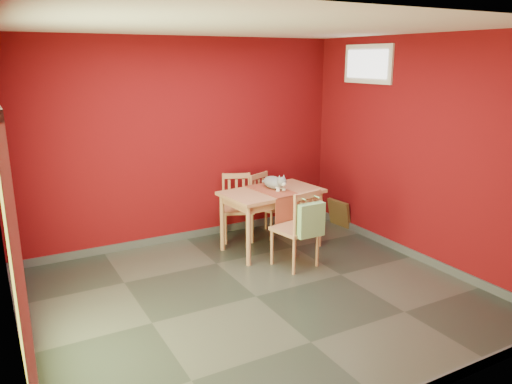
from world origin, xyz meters
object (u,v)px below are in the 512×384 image
dining_table (272,198)px  picture_frame (339,213)px  tote_bag (311,220)px  chair_far_right (266,204)px  chair_near (298,228)px  cat (274,180)px  chair_far_left (237,206)px

dining_table → picture_frame: size_ratio=3.23×
tote_bag → picture_frame: bearing=41.0°
tote_bag → dining_table: bearing=89.3°
chair_far_right → tote_bag: (-0.23, -1.40, 0.20)m
tote_bag → picture_frame: size_ratio=1.12×
chair_far_right → chair_near: 1.20m
tote_bag → cat: size_ratio=1.02×
chair_far_right → chair_near: bearing=-102.3°
cat → picture_frame: cat is taller
picture_frame → tote_bag: bearing=-139.0°
dining_table → chair_far_left: bearing=110.8°
chair_far_left → chair_near: size_ratio=0.93×
chair_near → cat: bearing=81.4°
chair_near → picture_frame: 1.69m
chair_far_left → chair_near: 1.24m
chair_far_right → picture_frame: bearing=-11.6°
chair_far_right → picture_frame: 1.17m
chair_far_left → tote_bag: bearing=-82.1°
chair_near → picture_frame: chair_near is taller
tote_bag → picture_frame: tote_bag is taller
dining_table → picture_frame: 1.45m
chair_far_left → cat: bearing=-59.5°
tote_bag → chair_near: bearing=96.7°
chair_near → chair_far_right: bearing=77.7°
cat → chair_far_left: bearing=100.0°
chair_far_left → cat: size_ratio=1.99×
cat → tote_bag: bearing=-115.6°
dining_table → chair_far_right: chair_far_right is taller
picture_frame → chair_far_left: bearing=169.8°
chair_far_left → chair_far_right: bearing=-6.6°
dining_table → cat: cat is taller
chair_near → picture_frame: size_ratio=2.35×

